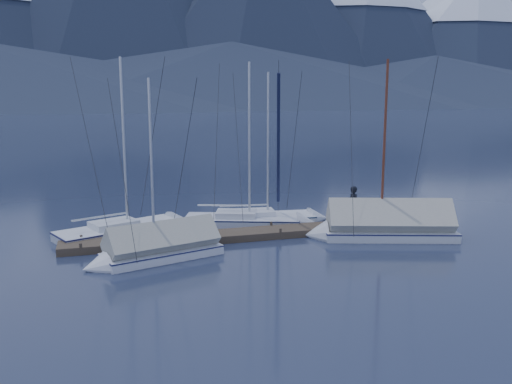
{
  "coord_description": "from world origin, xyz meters",
  "views": [
    {
      "loc": [
        -7.19,
        -22.13,
        6.79
      ],
      "look_at": [
        0.0,
        2.0,
        2.2
      ],
      "focal_mm": 38.0,
      "sensor_mm": 36.0,
      "label": 1
    }
  ],
  "objects_px": {
    "sailboat_open_right": "(276,219)",
    "sailboat_covered_far": "(152,251)",
    "sailboat_open_left": "(137,229)",
    "sailboat_covered_near": "(378,228)",
    "sailboat_open_mid": "(259,222)",
    "person": "(354,205)"
  },
  "relations": [
    {
      "from": "sailboat_open_right",
      "to": "sailboat_covered_far",
      "type": "xyz_separation_m",
      "value": [
        -7.07,
        -4.92,
        0.25
      ]
    },
    {
      "from": "sailboat_open_mid",
      "to": "sailboat_covered_near",
      "type": "height_order",
      "value": "sailboat_open_mid"
    },
    {
      "from": "sailboat_open_left",
      "to": "sailboat_covered_near",
      "type": "bearing_deg",
      "value": -21.67
    },
    {
      "from": "sailboat_open_left",
      "to": "sailboat_open_mid",
      "type": "distance_m",
      "value": 6.24
    },
    {
      "from": "sailboat_open_left",
      "to": "sailboat_open_mid",
      "type": "xyz_separation_m",
      "value": [
        6.23,
        -0.36,
        -0.0
      ]
    },
    {
      "from": "sailboat_open_left",
      "to": "person",
      "type": "relative_size",
      "value": 4.85
    },
    {
      "from": "sailboat_open_right",
      "to": "sailboat_open_mid",
      "type": "bearing_deg",
      "value": -160.01
    },
    {
      "from": "sailboat_open_right",
      "to": "person",
      "type": "height_order",
      "value": "sailboat_open_right"
    },
    {
      "from": "sailboat_open_left",
      "to": "person",
      "type": "height_order",
      "value": "sailboat_open_left"
    },
    {
      "from": "sailboat_open_mid",
      "to": "sailboat_covered_far",
      "type": "relative_size",
      "value": 1.13
    },
    {
      "from": "sailboat_open_right",
      "to": "sailboat_covered_near",
      "type": "height_order",
      "value": "sailboat_covered_near"
    },
    {
      "from": "person",
      "to": "sailboat_covered_far",
      "type": "bearing_deg",
      "value": 97.77
    },
    {
      "from": "sailboat_covered_near",
      "to": "sailboat_open_left",
      "type": "bearing_deg",
      "value": 158.33
    },
    {
      "from": "sailboat_open_left",
      "to": "sailboat_covered_far",
      "type": "bearing_deg",
      "value": -87.11
    },
    {
      "from": "sailboat_open_right",
      "to": "sailboat_open_left",
      "type": "bearing_deg",
      "value": -179.71
    },
    {
      "from": "sailboat_open_right",
      "to": "sailboat_covered_near",
      "type": "bearing_deg",
      "value": -50.36
    },
    {
      "from": "sailboat_open_right",
      "to": "sailboat_covered_far",
      "type": "relative_size",
      "value": 1.06
    },
    {
      "from": "sailboat_covered_near",
      "to": "sailboat_open_mid",
      "type": "bearing_deg",
      "value": 139.75
    },
    {
      "from": "sailboat_open_mid",
      "to": "sailboat_covered_far",
      "type": "xyz_separation_m",
      "value": [
        -5.99,
        -4.53,
        0.24
      ]
    },
    {
      "from": "sailboat_open_right",
      "to": "sailboat_covered_far",
      "type": "bearing_deg",
      "value": -145.14
    },
    {
      "from": "sailboat_open_mid",
      "to": "person",
      "type": "xyz_separation_m",
      "value": [
        4.24,
        -2.4,
        1.14
      ]
    },
    {
      "from": "sailboat_covered_near",
      "to": "person",
      "type": "bearing_deg",
      "value": 106.67
    }
  ]
}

